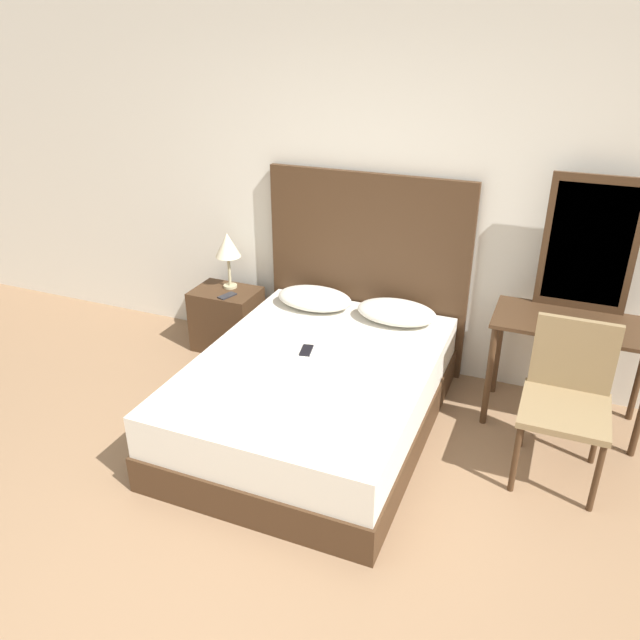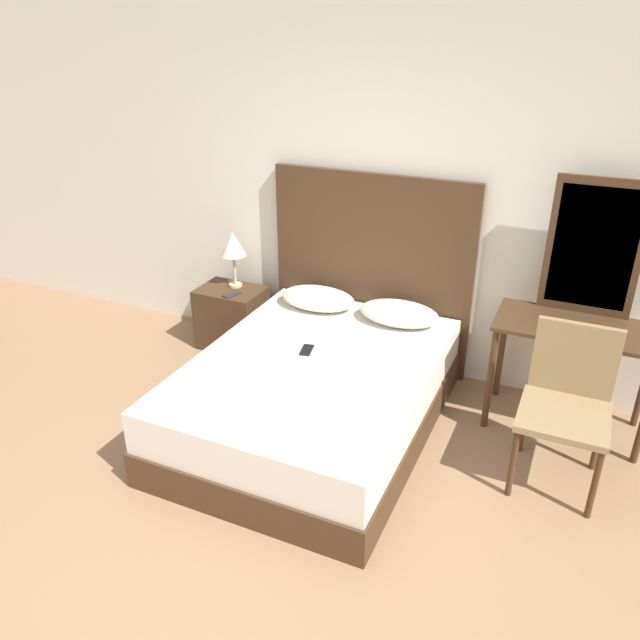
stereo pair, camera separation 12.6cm
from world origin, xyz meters
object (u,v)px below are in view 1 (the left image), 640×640
phone_on_bed (306,350)px  nightstand (227,319)px  bed (314,395)px  vanity_desk (572,340)px  table_lamp (228,247)px  phone_on_nightstand (227,296)px  chair (568,391)px

phone_on_bed → nightstand: (-1.01, 0.67, -0.26)m
bed → vanity_desk: size_ratio=1.99×
table_lamp → phone_on_nightstand: 0.39m
phone_on_bed → vanity_desk: vanity_desk is taller
phone_on_nightstand → nightstand: bearing=128.2°
phone_on_nightstand → table_lamp: bearing=112.1°
nightstand → vanity_desk: size_ratio=0.52×
nightstand → chair: (2.64, -0.60, 0.29)m
phone_on_bed → table_lamp: size_ratio=0.35×
table_lamp → phone_on_nightstand: table_lamp is taller
bed → phone_on_bed: (-0.10, 0.11, 0.26)m
nightstand → phone_on_nightstand: bearing=-51.8°
vanity_desk → nightstand: bearing=178.4°
bed → phone_on_bed: phone_on_bed is taller
phone_on_nightstand → phone_on_bed: bearing=-31.7°
phone_on_bed → vanity_desk: 1.73m
phone_on_bed → vanity_desk: (1.61, 0.60, 0.11)m
nightstand → phone_on_nightstand: 0.29m
phone_on_bed → table_lamp: (-1.01, 0.75, 0.35)m
phone_on_bed → vanity_desk: size_ratio=0.16×
nightstand → phone_on_nightstand: phone_on_nightstand is taller
table_lamp → phone_on_nightstand: (0.07, -0.17, -0.35)m
vanity_desk → chair: size_ratio=1.07×
nightstand → chair: size_ratio=0.55×
table_lamp → vanity_desk: table_lamp is taller
bed → table_lamp: bearing=142.3°
chair → vanity_desk: bearing=91.6°
vanity_desk → bed: bearing=-154.9°
table_lamp → vanity_desk: 2.64m
nightstand → bed: bearing=-35.1°
bed → nightstand: size_ratio=3.85×
bed → vanity_desk: (1.51, 0.71, 0.38)m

